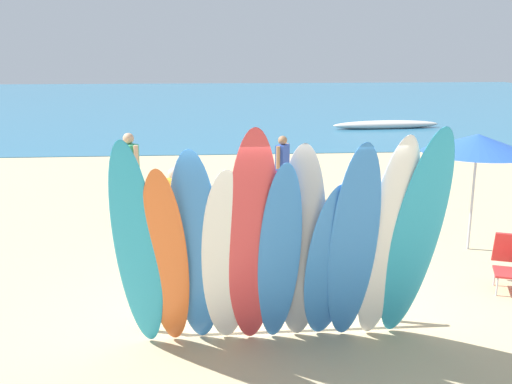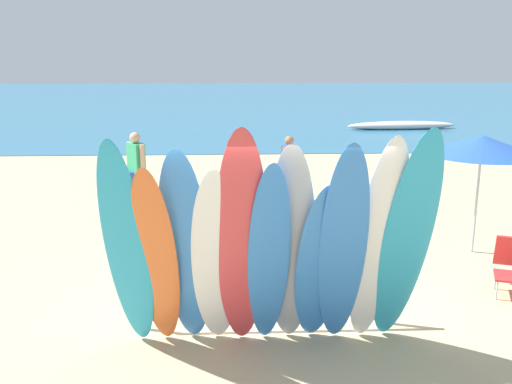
% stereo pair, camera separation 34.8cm
% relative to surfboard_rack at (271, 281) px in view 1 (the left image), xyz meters
% --- Properties ---
extents(ground, '(60.00, 60.00, 0.00)m').
position_rel_surfboard_rack_xyz_m(ground, '(0.00, 14.00, -0.61)').
color(ground, tan).
extents(ocean_water, '(60.00, 40.00, 0.02)m').
position_rel_surfboard_rack_xyz_m(ocean_water, '(0.00, 32.15, -0.60)').
color(ocean_water, teal).
rests_on(ocean_water, ground).
extents(surfboard_rack, '(3.32, 0.07, 0.77)m').
position_rel_surfboard_rack_xyz_m(surfboard_rack, '(0.00, 0.00, 0.00)').
color(surfboard_rack, brown).
rests_on(surfboard_rack, ground).
extents(surfboard_teal_0, '(0.58, 1.04, 2.61)m').
position_rel_surfboard_rack_xyz_m(surfboard_teal_0, '(-1.53, -0.73, 0.70)').
color(surfboard_teal_0, '#289EC6').
rests_on(surfboard_teal_0, ground).
extents(surfboard_orange_1, '(0.55, 0.98, 2.32)m').
position_rel_surfboard_rack_xyz_m(surfboard_orange_1, '(-1.22, -0.69, 0.55)').
color(surfboard_orange_1, orange).
rests_on(surfboard_orange_1, ground).
extents(surfboard_blue_2, '(0.64, 0.96, 2.49)m').
position_rel_surfboard_rack_xyz_m(surfboard_blue_2, '(-0.90, -0.64, 0.64)').
color(surfboard_blue_2, '#337AD1').
rests_on(surfboard_blue_2, ground).
extents(surfboard_white_3, '(0.57, 0.84, 2.27)m').
position_rel_surfboard_rack_xyz_m(surfboard_white_3, '(-0.56, -0.63, 0.53)').
color(surfboard_white_3, white).
rests_on(surfboard_white_3, ground).
extents(surfboard_red_4, '(0.58, 0.95, 2.71)m').
position_rel_surfboard_rack_xyz_m(surfboard_red_4, '(-0.28, -0.72, 0.75)').
color(surfboard_red_4, '#D13D42').
rests_on(surfboard_red_4, ground).
extents(surfboard_blue_5, '(0.51, 0.92, 2.35)m').
position_rel_surfboard_rack_xyz_m(surfboard_blue_5, '(0.02, -0.69, 0.57)').
color(surfboard_blue_5, '#337AD1').
rests_on(surfboard_blue_5, ground).
extents(surfboard_grey_6, '(0.63, 0.87, 2.52)m').
position_rel_surfboard_rack_xyz_m(surfboard_grey_6, '(0.27, -0.63, 0.65)').
color(surfboard_grey_6, '#999EA3').
rests_on(surfboard_grey_6, ground).
extents(surfboard_blue_7, '(0.63, 0.88, 2.10)m').
position_rel_surfboard_rack_xyz_m(surfboard_blue_7, '(0.61, -0.62, 0.44)').
color(surfboard_blue_7, '#337AD1').
rests_on(surfboard_blue_7, ground).
extents(surfboard_blue_8, '(0.58, 1.06, 2.57)m').
position_rel_surfboard_rack_xyz_m(surfboard_blue_8, '(0.83, -0.77, 0.68)').
color(surfboard_blue_8, '#337AD1').
rests_on(surfboard_blue_8, ground).
extents(surfboard_white_9, '(0.61, 1.01, 2.63)m').
position_rel_surfboard_rack_xyz_m(surfboard_white_9, '(1.22, -0.73, 0.70)').
color(surfboard_white_9, white).
rests_on(surfboard_white_9, ground).
extents(surfboard_teal_10, '(0.68, 1.13, 2.71)m').
position_rel_surfboard_rack_xyz_m(surfboard_teal_10, '(1.53, -0.75, 0.75)').
color(surfboard_teal_10, '#289EC6').
rests_on(surfboard_teal_10, ground).
extents(beachgoer_by_water, '(0.45, 0.41, 1.51)m').
position_rel_surfboard_rack_xyz_m(beachgoer_by_water, '(-1.34, 2.81, 0.26)').
color(beachgoer_by_water, beige).
rests_on(beachgoer_by_water, ground).
extents(beachgoer_strolling, '(0.44, 0.53, 1.71)m').
position_rel_surfboard_rack_xyz_m(beachgoer_strolling, '(-2.45, 5.55, 0.37)').
color(beachgoer_strolling, tan).
rests_on(beachgoer_strolling, ground).
extents(beachgoer_near_rack, '(0.39, 0.50, 1.51)m').
position_rel_surfboard_rack_xyz_m(beachgoer_near_rack, '(0.91, 6.17, 0.26)').
color(beachgoer_near_rack, '#9E704C').
rests_on(beachgoer_near_rack, ground).
extents(beach_chair_red, '(0.71, 0.82, 0.82)m').
position_rel_surfboard_rack_xyz_m(beach_chair_red, '(3.65, 0.92, -0.18)').
color(beach_chair_red, '#B7B7BC').
rests_on(beach_chair_red, ground).
extents(beach_umbrella, '(1.84, 1.84, 2.04)m').
position_rel_surfboard_rack_xyz_m(beach_umbrella, '(3.77, 2.59, 1.27)').
color(beach_umbrella, silver).
rests_on(beach_umbrella, ground).
extents(distant_boat, '(4.83, 1.05, 0.38)m').
position_rel_surfboard_rack_xyz_m(distant_boat, '(6.99, 18.00, -0.44)').
color(distant_boat, silver).
rests_on(distant_boat, ground).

